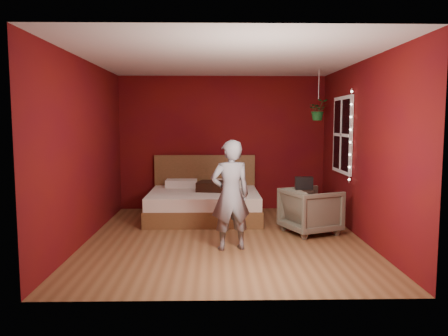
{
  "coord_description": "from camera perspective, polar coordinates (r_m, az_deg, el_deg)",
  "views": [
    {
      "loc": [
        -0.15,
        -6.3,
        1.71
      ],
      "look_at": [
        -0.0,
        0.4,
        1.01
      ],
      "focal_mm": 35.0,
      "sensor_mm": 36.0,
      "label": 1
    }
  ],
  "objects": [
    {
      "name": "hanging_plant",
      "position": [
        7.66,
        12.21,
        7.42
      ],
      "size": [
        0.33,
        0.29,
        0.86
      ],
      "color": "silver",
      "rests_on": "room_walls"
    },
    {
      "name": "room_walls",
      "position": [
        6.3,
        0.12,
        5.72
      ],
      "size": [
        4.04,
        4.54,
        2.62
      ],
      "color": "#5B0F09",
      "rests_on": "ground"
    },
    {
      "name": "window",
      "position": [
        7.5,
        15.17,
        4.19
      ],
      "size": [
        0.05,
        0.97,
        1.27
      ],
      "color": "white",
      "rests_on": "room_walls"
    },
    {
      "name": "armchair",
      "position": [
        6.89,
        11.25,
        -5.48
      ],
      "size": [
        1.0,
        0.99,
        0.7
      ],
      "primitive_type": "imported",
      "rotation": [
        0.0,
        0.0,
        1.96
      ],
      "color": "#64604F",
      "rests_on": "ground"
    },
    {
      "name": "floor",
      "position": [
        6.53,
        0.11,
        -9.19
      ],
      "size": [
        4.5,
        4.5,
        0.0
      ],
      "primitive_type": "plane",
      "color": "brown",
      "rests_on": "ground"
    },
    {
      "name": "handbag",
      "position": [
        6.7,
        10.4,
        -1.94
      ],
      "size": [
        0.27,
        0.15,
        0.19
      ],
      "primitive_type": "cube",
      "rotation": [
        0.0,
        0.0,
        -0.07
      ],
      "color": "black",
      "rests_on": "armchair"
    },
    {
      "name": "fairy_lights",
      "position": [
        6.99,
        16.19,
        4.05
      ],
      "size": [
        0.04,
        0.04,
        1.45
      ],
      "color": "silver",
      "rests_on": "room_walls"
    },
    {
      "name": "throw_pillow",
      "position": [
        7.82,
        -1.65,
        -2.38
      ],
      "size": [
        0.55,
        0.55,
        0.17
      ],
      "primitive_type": "cube",
      "rotation": [
        0.0,
        0.0,
        -0.2
      ],
      "color": "#321810",
      "rests_on": "bed"
    },
    {
      "name": "person",
      "position": [
        5.83,
        0.85,
        -3.57
      ],
      "size": [
        0.61,
        0.47,
        1.48
      ],
      "primitive_type": "imported",
      "rotation": [
        0.0,
        0.0,
        3.38
      ],
      "color": "slate",
      "rests_on": "ground"
    },
    {
      "name": "bed",
      "position": [
        7.89,
        -2.63,
        -4.45
      ],
      "size": [
        1.95,
        1.66,
        1.07
      ],
      "color": "brown",
      "rests_on": "ground"
    }
  ]
}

